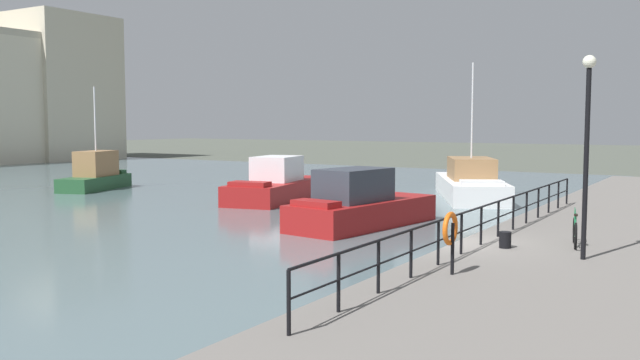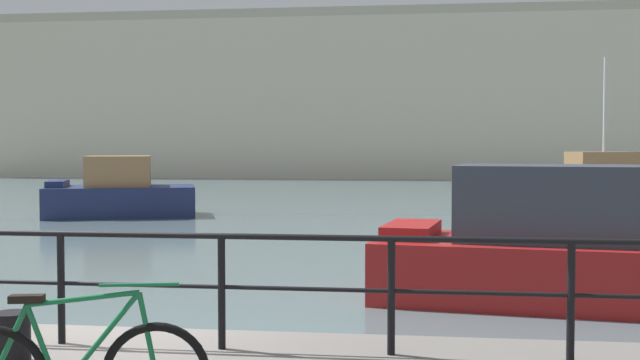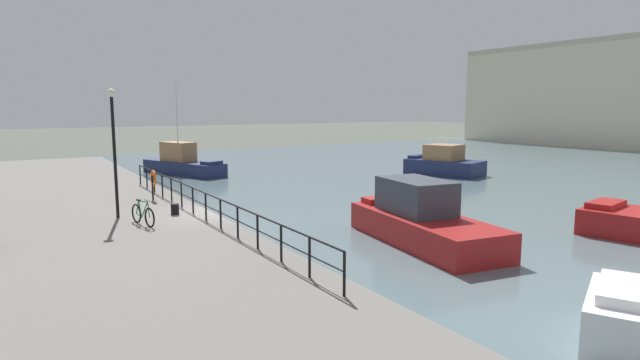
{
  "view_description": "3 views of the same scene",
  "coord_description": "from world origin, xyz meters",
  "views": [
    {
      "loc": [
        -18.19,
        -6.66,
        4.19
      ],
      "look_at": [
        1.24,
        5.28,
        2.26
      ],
      "focal_mm": 38.21,
      "sensor_mm": 36.0,
      "label": 1
    },
    {
      "loc": [
        3.32,
        -7.95,
        2.73
      ],
      "look_at": [
        1.75,
        3.75,
        2.21
      ],
      "focal_mm": 45.24,
      "sensor_mm": 36.0,
      "label": 2
    },
    {
      "loc": [
        20.24,
        -7.14,
        5.13
      ],
      "look_at": [
        0.36,
        4.99,
        1.84
      ],
      "focal_mm": 29.18,
      "sensor_mm": 36.0,
      "label": 3
    }
  ],
  "objects": [
    {
      "name": "moored_red_daysailer",
      "position": [
        -8.26,
        21.26,
        0.89
      ],
      "size": [
        6.11,
        4.44,
        2.3
      ],
      "rotation": [
        0.0,
        0.0,
        3.46
      ],
      "color": "navy",
      "rests_on": "water_basin"
    },
    {
      "name": "moored_cabin_cruiser",
      "position": [
        10.69,
        27.63,
        0.95
      ],
      "size": [
        6.02,
        3.75,
        6.42
      ],
      "rotation": [
        0.0,
        0.0,
        0.33
      ],
      "color": "#23512D",
      "rests_on": "water_basin"
    },
    {
      "name": "quay_railing",
      "position": [
        0.65,
        -0.75,
        1.57
      ],
      "size": [
        20.42,
        0.07,
        1.08
      ],
      "color": "black",
      "rests_on": "quay_promenade"
    },
    {
      "name": "water_basin",
      "position": [
        0.0,
        30.2,
        0.01
      ],
      "size": [
        80.0,
        60.0,
        0.01
      ],
      "primitive_type": "cube",
      "color": "slate",
      "rests_on": "ground_plane"
    },
    {
      "name": "harbor_building",
      "position": [
        5.25,
        60.81,
        6.69
      ],
      "size": [
        75.52,
        13.04,
        16.13
      ],
      "color": "beige",
      "rests_on": "ground_plane"
    },
    {
      "name": "moored_harbor_tender",
      "position": [
        5.79,
        6.19,
        0.88
      ],
      "size": [
        7.4,
        3.56,
        2.37
      ],
      "rotation": [
        0.0,
        0.0,
        3.0
      ],
      "color": "maroon",
      "rests_on": "water_basin"
    },
    {
      "name": "mooring_bollard",
      "position": [
        -0.25,
        -1.46,
        1.06
      ],
      "size": [
        0.32,
        0.32,
        0.44
      ],
      "primitive_type": "cylinder",
      "color": "black",
      "rests_on": "quay_promenade"
    }
  ]
}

